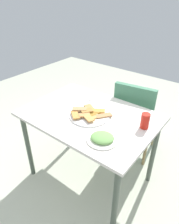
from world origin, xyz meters
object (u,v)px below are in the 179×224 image
(dining_table, at_px, (90,123))
(dining_chair, at_px, (135,117))
(soda_can, at_px, (145,121))
(paper_napkin, at_px, (82,99))
(spoon, at_px, (84,98))
(fork, at_px, (81,99))
(pide_platter, at_px, (90,114))
(salad_plate_greens, at_px, (102,138))

(dining_table, bearing_deg, dining_chair, 74.91)
(soda_can, height_order, paper_napkin, soda_can)
(dining_table, relative_size, dining_chair, 1.23)
(soda_can, xyz_separation_m, spoon, (-0.67, 0.08, -0.06))
(paper_napkin, bearing_deg, spoon, 90.00)
(fork, bearing_deg, spoon, 84.41)
(pide_platter, bearing_deg, dining_table, 128.39)
(dining_chair, bearing_deg, paper_napkin, -133.10)
(salad_plate_greens, bearing_deg, soda_can, 62.68)
(pide_platter, bearing_deg, dining_chair, 76.64)
(salad_plate_greens, height_order, soda_can, soda_can)
(dining_table, distance_m, pide_platter, 0.11)
(spoon, bearing_deg, fork, -97.47)
(dining_chair, xyz_separation_m, spoon, (-0.38, -0.39, 0.26))
(soda_can, bearing_deg, paper_napkin, 174.50)
(dining_chair, height_order, soda_can, dining_chair)
(dining_chair, bearing_deg, fork, -131.86)
(pide_platter, height_order, fork, pide_platter)
(dining_chair, distance_m, fork, 0.63)
(pide_platter, xyz_separation_m, fork, (-0.24, 0.17, -0.01))
(dining_chair, xyz_separation_m, salad_plate_greens, (0.12, -0.79, 0.27))
(salad_plate_greens, height_order, spoon, salad_plate_greens)
(dining_table, xyz_separation_m, salad_plate_greens, (0.28, -0.21, 0.11))
(paper_napkin, xyz_separation_m, fork, (0.00, -0.02, 0.00))
(dining_chair, height_order, pide_platter, dining_chair)
(salad_plate_greens, xyz_separation_m, fork, (-0.50, 0.37, -0.01))
(pide_platter, xyz_separation_m, salad_plate_greens, (0.27, -0.19, 0.00))
(dining_table, xyz_separation_m, fork, (-0.22, 0.16, 0.10))
(paper_napkin, distance_m, fork, 0.02)
(pide_platter, distance_m, salad_plate_greens, 0.33)
(salad_plate_greens, bearing_deg, spoon, 141.34)
(dining_table, bearing_deg, spoon, 139.25)
(dining_chair, height_order, spoon, dining_chair)
(salad_plate_greens, xyz_separation_m, spoon, (-0.50, 0.40, -0.01))
(salad_plate_greens, relative_size, spoon, 1.36)
(pide_platter, bearing_deg, soda_can, 16.56)
(pide_platter, relative_size, spoon, 2.01)
(fork, xyz_separation_m, spoon, (0.00, 0.04, 0.00))
(dining_chair, relative_size, spoon, 5.43)
(dining_chair, relative_size, soda_can, 7.37)
(pide_platter, height_order, salad_plate_greens, same)
(salad_plate_greens, bearing_deg, dining_chair, 98.87)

